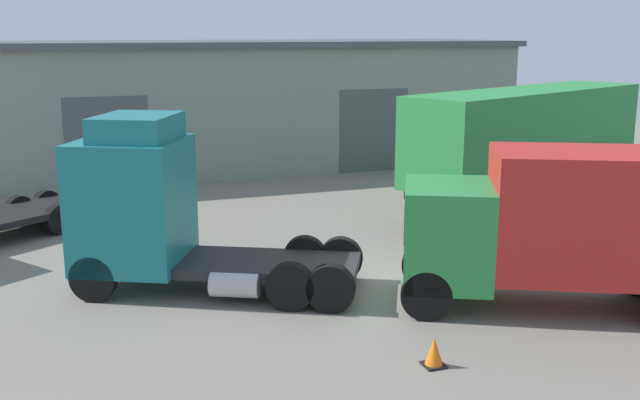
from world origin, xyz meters
name	(u,v)px	position (x,y,z in m)	size (l,w,h in m)	color
ground_plane	(390,285)	(0.00, 0.00, 0.00)	(60.00, 60.00, 0.00)	slate
warehouse_building	(227,103)	(0.00, 17.90, 2.81)	(25.93, 8.31, 5.60)	gray
tractor_unit_teal	(155,208)	(-5.34, 1.69, 1.96)	(7.01, 5.19, 4.16)	#197075
container_trailer_green	(528,135)	(7.45, 5.32, 2.64)	(10.55, 6.42, 4.16)	#28843D
box_truck_green	(576,222)	(3.14, -2.77, 1.99)	(7.48, 5.31, 3.55)	#28843D
traffic_cone	(434,353)	(-1.12, -4.40, 0.25)	(0.40, 0.40, 0.55)	black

